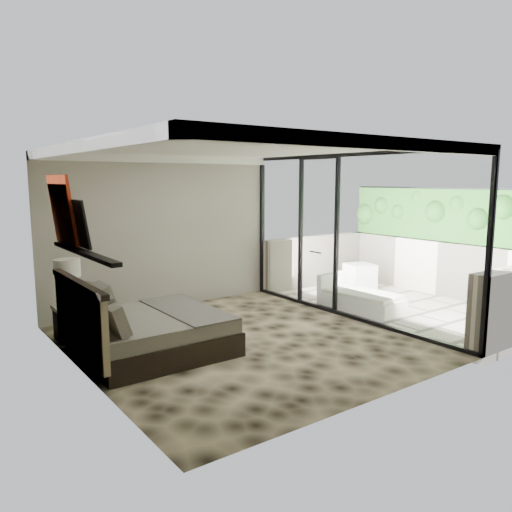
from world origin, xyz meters
TOP-DOWN VIEW (x-y plane):
  - floor at (0.00, 0.00)m, footprint 5.00×5.00m
  - ceiling at (0.00, 0.00)m, footprint 4.50×5.00m
  - back_wall at (0.00, 2.49)m, footprint 4.50×0.02m
  - left_wall at (-2.24, 0.00)m, footprint 0.02×5.00m
  - glass_wall at (2.25, 0.00)m, footprint 0.08×5.00m
  - terrace_slab at (3.75, 0.00)m, footprint 3.00×5.00m
  - parapet_far at (5.10, 0.00)m, footprint 0.30×5.00m
  - foliage_hedge at (5.10, 0.00)m, footprint 0.36×4.60m
  - picture_ledge at (-2.18, 0.10)m, footprint 0.12×2.20m
  - bed at (-1.34, 0.34)m, footprint 1.95×1.89m
  - nightstand at (-1.95, 1.53)m, footprint 0.66×0.66m
  - table_lamp at (-1.99, 1.57)m, footprint 0.38×0.38m
  - abstract_canvas at (-2.19, 0.88)m, footprint 0.13×0.90m
  - framed_print at (-2.14, 0.31)m, footprint 0.11×0.50m
  - ottoman at (4.10, 1.40)m, footprint 0.68×0.68m
  - lounger at (2.82, 0.25)m, footprint 0.92×1.57m

SIDE VIEW (x-z plane):
  - terrace_slab at x=3.75m, z-range -0.12..0.00m
  - floor at x=0.00m, z-range 0.00..0.00m
  - lounger at x=2.82m, z-range -0.11..0.47m
  - nightstand at x=-1.95m, z-range 0.00..0.51m
  - ottoman at x=4.10m, z-range 0.00..0.55m
  - bed at x=-1.34m, z-range -0.22..0.86m
  - parapet_far at x=5.10m, z-range 0.00..1.10m
  - table_lamp at x=-1.99m, z-range 0.62..1.31m
  - back_wall at x=0.00m, z-range 0.00..2.80m
  - left_wall at x=-2.24m, z-range 0.00..2.80m
  - glass_wall at x=2.25m, z-range 0.00..2.80m
  - picture_ledge at x=-2.18m, z-range 1.48..1.52m
  - foliage_hedge at x=5.10m, z-range 1.10..2.20m
  - framed_print at x=-2.14m, z-range 1.53..2.12m
  - abstract_canvas at x=-2.19m, z-range 1.53..2.42m
  - ceiling at x=0.00m, z-range 2.78..2.80m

